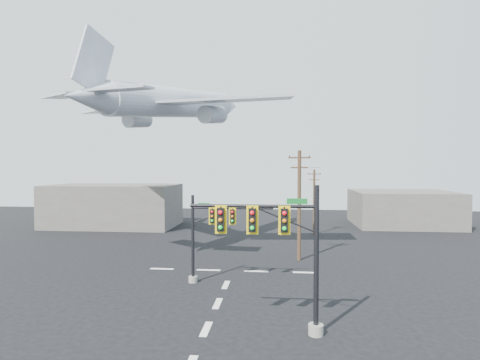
# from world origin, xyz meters

# --- Properties ---
(ground) EXTENTS (120.00, 120.00, 0.00)m
(ground) POSITION_xyz_m (0.00, 0.00, 0.00)
(ground) COLOR black
(ground) RESTS_ON ground
(lane_markings) EXTENTS (14.00, 21.20, 0.01)m
(lane_markings) POSITION_xyz_m (0.00, 5.33, 0.01)
(lane_markings) COLOR silver
(lane_markings) RESTS_ON ground
(signal_mast_near) EXTENTS (6.94, 0.85, 7.74)m
(signal_mast_near) POSITION_xyz_m (4.13, -0.25, 4.35)
(signal_mast_near) COLOR gray
(signal_mast_near) RESTS_ON ground
(signal_mast_far) EXTENTS (6.32, 0.72, 6.55)m
(signal_mast_far) POSITION_xyz_m (-1.03, 8.35, 3.70)
(signal_mast_far) COLOR gray
(signal_mast_far) RESTS_ON ground
(utility_pole_a) EXTENTS (2.03, 0.34, 10.15)m
(utility_pole_a) POSITION_xyz_m (5.71, 16.28, 5.31)
(utility_pole_a) COLOR #4C3220
(utility_pole_a) RESTS_ON ground
(utility_pole_b) EXTENTS (1.66, 0.44, 8.26)m
(utility_pole_b) POSITION_xyz_m (8.30, 30.62, 4.32)
(utility_pole_b) COLOR #4C3220
(utility_pole_b) RESTS_ON ground
(power_lines) EXTENTS (4.27, 14.35, 0.03)m
(power_lines) POSITION_xyz_m (7.01, 23.45, 8.54)
(power_lines) COLOR black
(airliner) EXTENTS (24.73, 26.92, 7.25)m
(airliner) POSITION_xyz_m (-6.96, 20.11, 15.22)
(airliner) COLOR silver
(building_left) EXTENTS (18.00, 10.00, 6.00)m
(building_left) POSITION_xyz_m (-20.00, 35.00, 3.00)
(building_left) COLOR #605B54
(building_left) RESTS_ON ground
(building_right) EXTENTS (14.00, 12.00, 5.00)m
(building_right) POSITION_xyz_m (22.00, 40.00, 2.50)
(building_right) COLOR #605B54
(building_right) RESTS_ON ground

